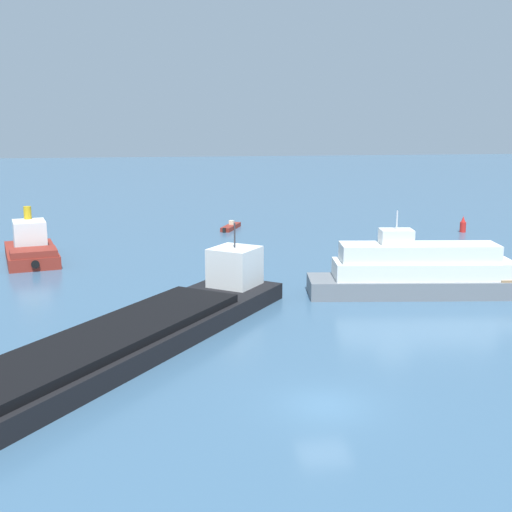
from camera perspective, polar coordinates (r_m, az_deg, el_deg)
name	(u,v)px	position (r m, az deg, el deg)	size (l,w,h in m)	color
ground_plane	(324,405)	(32.07, 5.88, -12.60)	(400.00, 400.00, 0.00)	#3D607F
white_riverboat	(422,273)	(51.65, 14.01, -1.39)	(17.54, 5.96, 6.45)	slate
small_motorboat	(231,227)	(80.09, -2.18, 2.51)	(2.98, 5.05, 1.00)	maroon
tugboat	(31,248)	(65.58, -18.68, 0.67)	(6.60, 10.70, 4.93)	maroon
cargo_barge	(132,334)	(39.34, -10.55, -6.60)	(22.31, 27.35, 5.75)	black
channel_buoy_red	(463,225)	(81.52, 17.28, 2.53)	(0.70, 0.70, 1.90)	red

